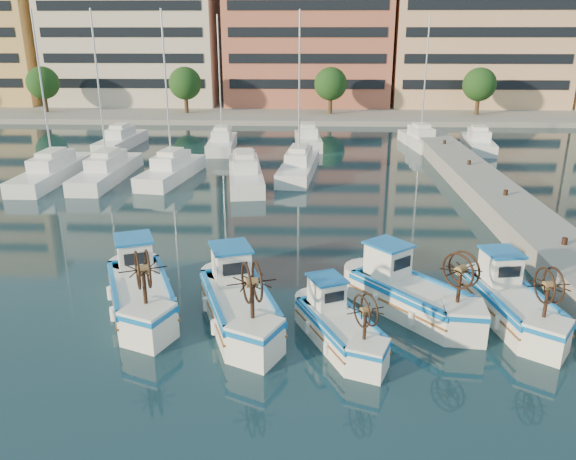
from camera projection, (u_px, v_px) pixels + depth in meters
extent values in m
plane|color=#1A3545|center=(253.00, 330.00, 19.72)|extent=(300.00, 300.00, 0.00)
cube|color=gray|center=(544.00, 241.00, 26.51)|extent=(3.00, 60.00, 1.20)
cube|color=gray|center=(300.00, 103.00, 82.85)|extent=(180.00, 40.00, 0.60)
cube|color=beige|center=(136.00, 26.00, 78.41)|extent=(23.00, 14.00, 21.00)
cube|color=black|center=(120.00, 25.00, 71.80)|extent=(21.16, 0.12, 18.90)
cube|color=#B55D46|center=(308.00, 10.00, 76.71)|extent=(22.00, 14.00, 25.00)
cube|color=black|center=(307.00, 8.00, 70.11)|extent=(20.24, 0.12, 22.50)
cube|color=#E6AE80|center=(477.00, 21.00, 76.21)|extent=(23.00, 14.00, 22.00)
cube|color=black|center=(492.00, 20.00, 69.61)|extent=(21.16, 0.12, 19.80)
cylinder|color=#3F2B19|center=(46.00, 105.00, 71.10)|extent=(0.50, 0.50, 3.00)
sphere|color=#20491A|center=(43.00, 83.00, 70.21)|extent=(4.00, 4.00, 4.00)
cylinder|color=#3F2B19|center=(186.00, 105.00, 70.32)|extent=(0.50, 0.50, 3.00)
sphere|color=#20491A|center=(185.00, 83.00, 69.43)|extent=(4.00, 4.00, 4.00)
cylinder|color=#3F2B19|center=(330.00, 106.00, 69.54)|extent=(0.50, 0.50, 3.00)
sphere|color=#20491A|center=(331.00, 84.00, 68.65)|extent=(4.00, 4.00, 4.00)
cylinder|color=#3F2B19|center=(477.00, 107.00, 68.76)|extent=(0.50, 0.50, 3.00)
sphere|color=#20491A|center=(479.00, 84.00, 67.88)|extent=(4.00, 4.00, 4.00)
cube|color=white|center=(54.00, 173.00, 40.10)|extent=(2.29, 10.37, 1.00)
cylinder|color=silver|center=(43.00, 94.00, 38.30)|extent=(0.12, 0.12, 11.00)
cube|color=white|center=(108.00, 173.00, 40.17)|extent=(2.25, 9.83, 1.00)
cylinder|color=silver|center=(99.00, 94.00, 38.37)|extent=(0.12, 0.12, 11.00)
cube|color=white|center=(172.00, 172.00, 40.33)|extent=(3.42, 8.64, 1.00)
cylinder|color=silver|center=(167.00, 94.00, 38.52)|extent=(0.12, 0.12, 11.00)
cube|color=white|center=(245.00, 174.00, 39.76)|extent=(3.75, 10.50, 1.00)
cube|color=white|center=(299.00, 168.00, 41.61)|extent=(3.07, 9.44, 1.00)
cylinder|color=silver|center=(299.00, 92.00, 39.80)|extent=(0.12, 0.12, 11.00)
cube|color=white|center=(121.00, 142.00, 51.79)|extent=(2.57, 8.69, 1.00)
cube|color=white|center=(222.00, 144.00, 50.67)|extent=(2.70, 7.81, 1.00)
cylinder|color=silver|center=(220.00, 82.00, 48.86)|extent=(0.12, 0.12, 11.00)
cube|color=white|center=(308.00, 141.00, 52.22)|extent=(2.71, 7.24, 1.00)
cube|color=white|center=(420.00, 141.00, 52.12)|extent=(3.16, 8.01, 1.00)
cylinder|color=silver|center=(425.00, 80.00, 50.31)|extent=(0.12, 0.12, 11.00)
cube|color=white|center=(478.00, 144.00, 50.71)|extent=(3.10, 7.78, 1.00)
cube|color=white|center=(141.00, 297.00, 20.88)|extent=(3.67, 5.11, 1.17)
cube|color=#0D62B5|center=(140.00, 286.00, 20.74)|extent=(3.78, 5.27, 0.18)
cube|color=#173FB7|center=(140.00, 288.00, 20.76)|extent=(3.08, 4.51, 0.07)
cube|color=white|center=(135.00, 255.00, 21.68)|extent=(1.70, 1.82, 1.23)
cube|color=#0D62B5|center=(133.00, 238.00, 21.46)|extent=(1.92, 2.04, 0.09)
cylinder|color=#331E14|center=(145.00, 289.00, 18.69)|extent=(0.13, 0.13, 1.30)
cylinder|color=brown|center=(143.00, 269.00, 18.46)|extent=(0.45, 0.43, 0.31)
torus|color=#331E14|center=(138.00, 270.00, 18.41)|extent=(0.58, 1.24, 1.31)
torus|color=#331E14|center=(148.00, 269.00, 18.52)|extent=(0.58, 1.24, 1.31)
cube|color=white|center=(240.00, 309.00, 19.94)|extent=(3.48, 5.12, 1.18)
cube|color=#0D62B5|center=(239.00, 298.00, 19.79)|extent=(3.58, 5.28, 0.18)
cube|color=#173FB7|center=(240.00, 300.00, 19.81)|extent=(2.90, 4.53, 0.07)
cube|color=white|center=(231.00, 264.00, 20.76)|extent=(1.65, 1.79, 1.24)
cube|color=#0D62B5|center=(231.00, 247.00, 20.54)|extent=(1.87, 2.00, 0.09)
cylinder|color=#331E14|center=(252.00, 303.00, 17.70)|extent=(0.13, 0.13, 1.30)
cylinder|color=brown|center=(252.00, 282.00, 17.47)|extent=(0.44, 0.42, 0.31)
torus|color=#331E14|center=(247.00, 283.00, 17.43)|extent=(0.51, 1.27, 1.31)
torus|color=#331E14|center=(257.00, 282.00, 17.52)|extent=(0.51, 1.27, 1.31)
cube|color=white|center=(340.00, 331.00, 18.74)|extent=(3.00, 4.05, 0.93)
cube|color=#0D62B5|center=(340.00, 322.00, 18.62)|extent=(3.09, 4.17, 0.14)
cube|color=#173FB7|center=(340.00, 323.00, 18.64)|extent=(2.52, 3.56, 0.05)
cube|color=white|center=(327.00, 292.00, 19.35)|extent=(1.37, 1.45, 0.97)
cube|color=#0D62B5|center=(327.00, 278.00, 19.18)|extent=(1.54, 1.63, 0.07)
cylinder|color=#331E14|center=(365.00, 327.00, 17.02)|extent=(0.11, 0.11, 1.03)
cylinder|color=brown|center=(366.00, 311.00, 16.84)|extent=(0.36, 0.34, 0.25)
torus|color=#331E14|center=(362.00, 311.00, 16.79)|extent=(0.49, 0.97, 1.04)
torus|color=#331E14|center=(369.00, 310.00, 16.88)|extent=(0.49, 0.97, 1.04)
cube|color=white|center=(412.00, 300.00, 20.73)|extent=(4.40, 4.72, 1.13)
cube|color=#0D62B5|center=(413.00, 289.00, 20.58)|extent=(4.53, 4.86, 0.17)
cube|color=#173FB7|center=(413.00, 291.00, 20.61)|extent=(3.78, 4.10, 0.06)
cube|color=white|center=(388.00, 260.00, 21.32)|extent=(1.81, 1.84, 1.19)
cube|color=#0D62B5|center=(389.00, 244.00, 21.11)|extent=(2.04, 2.06, 0.09)
cylinder|color=#331E14|center=(459.00, 288.00, 18.88)|extent=(0.13, 0.13, 1.25)
cylinder|color=brown|center=(461.00, 270.00, 18.66)|extent=(0.46, 0.45, 0.30)
torus|color=#331E14|center=(458.00, 271.00, 18.56)|extent=(0.87, 1.02, 1.26)
torus|color=#331E14|center=(464.00, 269.00, 18.75)|extent=(0.87, 1.02, 1.26)
cube|color=white|center=(513.00, 309.00, 20.11)|extent=(2.54, 4.55, 1.07)
cube|color=#0D62B5|center=(514.00, 298.00, 19.97)|extent=(2.62, 4.68, 0.16)
cube|color=#173FB7|center=(514.00, 300.00, 19.99)|extent=(2.07, 4.05, 0.06)
cube|color=white|center=(500.00, 267.00, 20.90)|extent=(1.33, 1.50, 1.13)
cube|color=#0D62B5|center=(502.00, 252.00, 20.70)|extent=(1.51, 1.68, 0.08)
cylinder|color=#331E14|center=(546.00, 303.00, 18.01)|extent=(0.12, 0.12, 1.19)
cylinder|color=brown|center=(549.00, 285.00, 17.80)|extent=(0.37, 0.34, 0.29)
torus|color=#331E14|center=(544.00, 286.00, 17.78)|extent=(0.27, 1.19, 1.20)
torus|color=#331E14|center=(553.00, 285.00, 17.82)|extent=(0.27, 1.19, 1.20)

